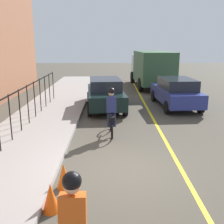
# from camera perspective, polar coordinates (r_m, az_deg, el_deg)

# --- Properties ---
(ground_plane) EXTENTS (80.00, 80.00, 0.00)m
(ground_plane) POSITION_cam_1_polar(r_m,az_deg,el_deg) (7.71, 2.53, -12.06)
(ground_plane) COLOR #494339
(lane_line_centre) EXTENTS (36.00, 0.12, 0.01)m
(lane_line_centre) POSITION_cam_1_polar(r_m,az_deg,el_deg) (7.95, 14.38, -11.66)
(lane_line_centre) COLOR yellow
(lane_line_centre) RESTS_ON ground
(sidewalk) EXTENTS (40.00, 3.20, 0.15)m
(sidewalk) POSITION_cam_1_polar(r_m,az_deg,el_deg) (8.25, -22.25, -10.78)
(sidewalk) COLOR gray
(sidewalk) RESTS_ON ground
(cyclist_lead) EXTENTS (1.71, 0.37, 1.83)m
(cyclist_lead) POSITION_cam_1_polar(r_m,az_deg,el_deg) (10.13, -0.12, 0.00)
(cyclist_lead) COLOR black
(cyclist_lead) RESTS_ON ground
(patrol_sedan) EXTENTS (4.51, 2.16, 1.58)m
(patrol_sedan) POSITION_cam_1_polar(r_m,az_deg,el_deg) (15.14, 13.30, 4.13)
(patrol_sedan) COLOR navy
(patrol_sedan) RESTS_ON ground
(parked_sedan_rear) EXTENTS (4.54, 2.23, 1.58)m
(parked_sedan_rear) POSITION_cam_1_polar(r_m,az_deg,el_deg) (14.37, -1.42, 3.97)
(parked_sedan_rear) COLOR black
(parked_sedan_rear) RESTS_ON ground
(box_truck_background) EXTENTS (6.83, 2.83, 2.78)m
(box_truck_background) POSITION_cam_1_polar(r_m,az_deg,el_deg) (21.55, 8.31, 9.28)
(box_truck_background) COLOR #305334
(box_truck_background) RESTS_ON ground
(traffic_cone_near) EXTENTS (0.36, 0.36, 0.64)m
(traffic_cone_near) POSITION_cam_1_polar(r_m,az_deg,el_deg) (6.02, -12.77, -17.18)
(traffic_cone_near) COLOR #FE5610
(traffic_cone_near) RESTS_ON ground
(traffic_cone_far) EXTENTS (0.36, 0.36, 0.63)m
(traffic_cone_far) POSITION_cam_1_polar(r_m,az_deg,el_deg) (6.81, -10.12, -13.09)
(traffic_cone_far) COLOR orange
(traffic_cone_far) RESTS_ON ground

